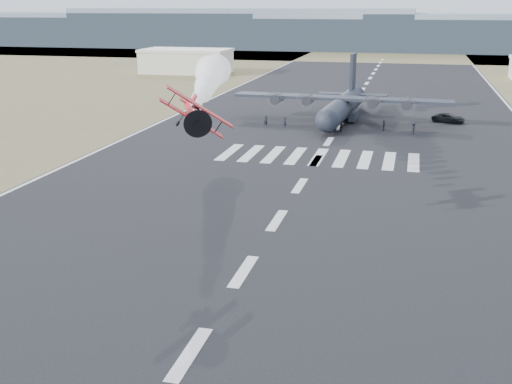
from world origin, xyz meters
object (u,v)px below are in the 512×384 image
at_px(crew_f, 341,126).
at_px(support_vehicle, 448,118).
at_px(crew_g, 266,121).
at_px(crew_b, 329,126).
at_px(transport_aircraft, 343,105).
at_px(crew_h, 327,119).
at_px(hangar_left, 186,61).
at_px(crew_a, 285,122).
at_px(crew_e, 335,128).
at_px(crew_c, 413,128).
at_px(crew_d, 384,125).
at_px(aerobatic_biplane, 193,113).

bearing_deg(crew_f, support_vehicle, -49.85).
bearing_deg(crew_g, crew_f, -0.74).
bearing_deg(crew_f, crew_b, 114.64).
bearing_deg(transport_aircraft, crew_h, -115.02).
distance_m(hangar_left, crew_b, 92.85).
distance_m(crew_a, crew_e, 8.75).
relative_size(hangar_left, crew_c, 13.68).
height_order(hangar_left, crew_d, hangar_left).
xyz_separation_m(crew_e, crew_h, (-2.21, 6.98, 0.07)).
xyz_separation_m(crew_a, crew_b, (7.30, -1.75, 0.04)).
xyz_separation_m(transport_aircraft, crew_f, (0.93, -9.40, -1.84)).
bearing_deg(crew_c, crew_h, -113.08).
bearing_deg(crew_b, crew_h, 62.02).
distance_m(transport_aircraft, crew_a, 11.88).
relative_size(crew_e, crew_f, 0.92).
distance_m(aerobatic_biplane, crew_e, 48.89).
bearing_deg(hangar_left, aerobatic_biplane, -69.98).
bearing_deg(crew_h, crew_a, 64.05).
bearing_deg(transport_aircraft, crew_e, -85.64).
height_order(hangar_left, crew_e, hangar_left).
relative_size(transport_aircraft, crew_h, 21.30).
bearing_deg(aerobatic_biplane, crew_g, 81.61).
bearing_deg(crew_e, crew_g, -23.76).
distance_m(crew_c, crew_e, 11.73).
xyz_separation_m(hangar_left, aerobatic_biplane, (45.80, -125.69, 7.03)).
xyz_separation_m(transport_aircraft, crew_d, (7.30, -7.27, -1.88)).
xyz_separation_m(crew_d, crew_g, (-18.66, -1.07, 0.08)).
bearing_deg(crew_c, aerobatic_biplane, -21.78).
distance_m(transport_aircraft, crew_e, 10.91).
height_order(aerobatic_biplane, crew_b, aerobatic_biplane).
relative_size(crew_b, crew_c, 0.97).
relative_size(hangar_left, transport_aircraft, 0.68).
bearing_deg(hangar_left, crew_c, -50.24).
relative_size(hangar_left, crew_a, 14.89).
height_order(aerobatic_biplane, crew_h, aerobatic_biplane).
bearing_deg(aerobatic_biplane, crew_d, 60.87).
xyz_separation_m(aerobatic_biplane, crew_h, (4.12, 54.49, -9.58)).
distance_m(crew_b, crew_c, 12.78).
distance_m(crew_c, crew_f, 10.88).
distance_m(hangar_left, support_vehicle, 95.02).
bearing_deg(crew_g, support_vehicle, 24.96).
relative_size(support_vehicle, crew_h, 3.14).
distance_m(crew_a, crew_f, 9.23).
relative_size(aerobatic_biplane, crew_c, 3.36).
distance_m(crew_d, crew_h, 9.97).
bearing_deg(crew_g, crew_h, 30.37).
relative_size(crew_a, crew_h, 0.97).
relative_size(transport_aircraft, support_vehicle, 6.79).
xyz_separation_m(support_vehicle, crew_c, (-5.62, -11.75, 0.15)).
height_order(transport_aircraft, crew_h, transport_aircraft).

